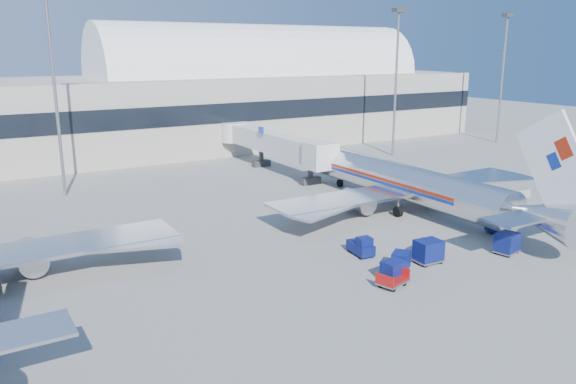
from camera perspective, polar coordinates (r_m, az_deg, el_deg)
ground at (r=51.07m, az=7.50°, el=-4.72°), size 260.00×260.00×0.00m
terminal at (r=95.46m, az=-21.01°, el=7.93°), size 170.00×28.15×21.00m
airliner_main at (r=59.89m, az=12.42°, el=0.82°), size 32.00×37.26×12.07m
jetbridge_near at (r=79.23m, az=-2.00°, el=5.12°), size 4.40×27.50×6.25m
mast_west at (r=68.39m, az=-22.82°, el=11.75°), size 2.00×1.20×22.60m
mast_east at (r=90.65m, az=11.00°, el=12.93°), size 2.00×1.20×22.60m
mast_far_east at (r=108.92m, az=21.09°, el=12.44°), size 2.00×1.20×22.60m
barrier_near at (r=64.55m, az=19.02°, el=-0.93°), size 3.00×0.55×0.90m
barrier_mid at (r=67.06m, az=20.84°, el=-0.54°), size 3.00×0.55×0.90m
barrier_far at (r=69.63m, az=22.53°, el=-0.18°), size 3.00×0.55×0.90m
tug_lead at (r=47.82m, az=14.01°, el=-5.51°), size 2.51×1.74×1.48m
tug_right at (r=55.60m, az=20.44°, el=-3.27°), size 2.33×1.97×1.36m
tug_left at (r=46.81m, az=7.45°, el=-5.50°), size 1.60×2.73×1.69m
cart_train_a at (r=46.09m, az=14.06°, el=-5.83°), size 2.23×1.75×1.89m
cart_train_b at (r=44.17m, az=11.39°, el=-6.87°), size 2.10×2.01×1.47m
cart_train_c at (r=42.20m, az=10.66°, el=-7.82°), size 1.90×1.55×1.53m
cart_solo_near at (r=50.17m, az=21.37°, el=-4.83°), size 2.26×1.90×1.76m
cart_solo_far at (r=60.10m, az=25.24°, el=-2.14°), size 2.10×1.65×1.77m
cart_open_red at (r=41.37m, az=10.57°, el=-8.86°), size 2.55×2.10×0.59m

